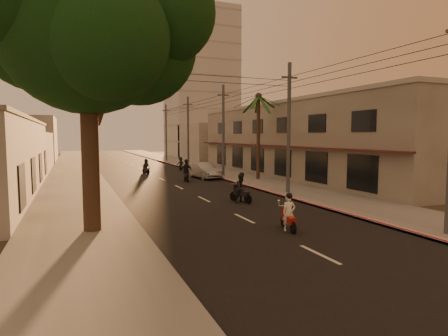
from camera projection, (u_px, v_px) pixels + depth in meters
The scene contains 19 objects.
ground at pixel (264, 228), 16.41m from camera, with size 160.00×160.00×0.00m, color #383023.
road at pixel (162, 179), 34.86m from camera, with size 10.00×140.00×0.02m, color black.
sidewalk_right at pixel (235, 175), 37.68m from camera, with size 5.00×140.00×0.12m, color slate.
sidewalk_left at pixel (75, 182), 32.03m from camera, with size 5.00×140.00×0.12m, color slate.
curb_stripe at pixel (233, 182), 32.16m from camera, with size 0.20×60.00×0.20m, color red.
shophouse_row at pixel (301, 140), 37.95m from camera, with size 8.80×34.20×7.30m.
distant_tower at pixel (200, 85), 72.88m from camera, with size 12.10×12.10×28.00m.
broadleaf_tree at pixel (96, 26), 15.17m from camera, with size 9.60×8.70×12.10m.
palm_tree at pixel (259, 101), 33.56m from camera, with size 5.00×5.00×8.20m.
utility_poles at pixel (223, 110), 36.63m from camera, with size 1.20×48.26×9.00m.
filler_right at pixel (210, 142), 62.93m from camera, with size 8.00×14.00×6.00m, color #A5A295.
filler_left_near at pixel (12, 152), 42.31m from camera, with size 8.00×14.00×4.40m, color #A5A295.
filler_left_far at pixel (28, 139), 58.81m from camera, with size 8.00×14.00×7.00m, color #A5A295.
scooter_red at pixel (289, 214), 15.88m from camera, with size 0.78×1.67×1.65m.
scooter_mid_a at pixel (241, 189), 22.59m from camera, with size 1.23×1.83×1.86m.
scooter_mid_b at pixel (186, 172), 32.93m from camera, with size 1.23×2.02×2.00m.
scooter_far_a at pixel (146, 167), 39.75m from camera, with size 0.99×1.64×1.64m.
scooter_far_b at pixel (181, 164), 44.16m from camera, with size 1.39×1.49×1.58m.
parked_car at pixel (204, 170), 35.47m from camera, with size 2.26×4.84×1.53m, color gray.
Camera 1 is at (-7.70, -14.27, 4.04)m, focal length 30.00 mm.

